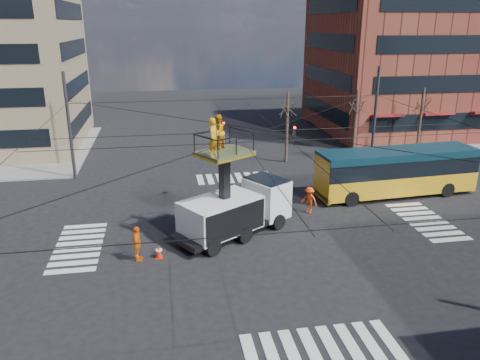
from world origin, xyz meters
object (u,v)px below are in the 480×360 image
city_bus (396,171)px  flagger (309,200)px  utility_truck (236,197)px  traffic_cone (159,252)px  worker_ground (137,244)px

city_bus → flagger: size_ratio=6.62×
utility_truck → traffic_cone: size_ratio=10.74×
city_bus → worker_ground: bearing=-162.8°
city_bus → flagger: bearing=-166.9°
city_bus → traffic_cone: 17.36m
flagger → city_bus: bearing=63.9°
traffic_cone → worker_ground: bearing=-173.5°
city_bus → flagger: (-6.78, -2.08, -0.88)m
city_bus → worker_ground: size_ratio=6.06×
traffic_cone → worker_ground: (-1.03, -0.12, 0.59)m
utility_truck → worker_ground: utility_truck is taller
utility_truck → city_bus: (11.76, 4.33, -0.44)m
worker_ground → flagger: (10.29, 4.53, -0.08)m
traffic_cone → flagger: 10.28m
traffic_cone → city_bus: bearing=22.1°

